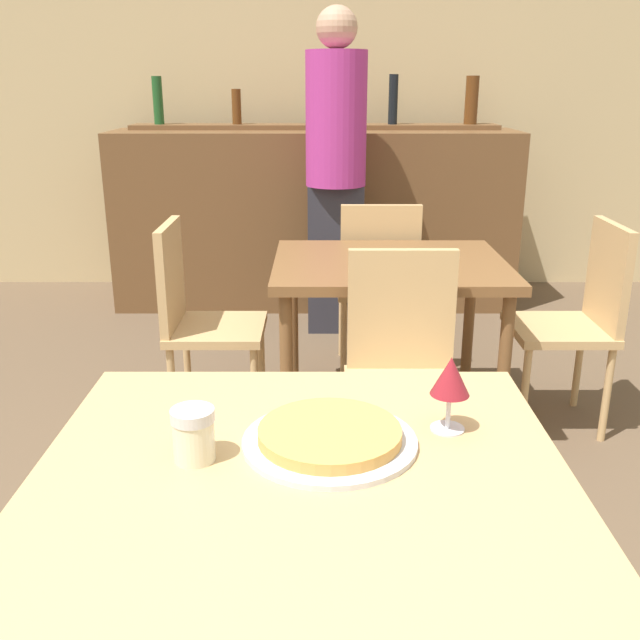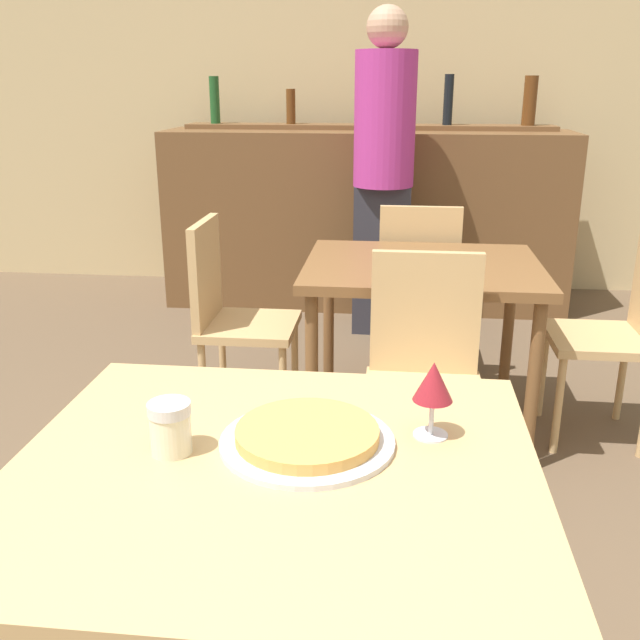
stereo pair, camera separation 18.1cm
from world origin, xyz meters
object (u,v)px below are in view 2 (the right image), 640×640
Objects in this scene: chair_far_side_back at (418,280)px; person_standing at (384,164)px; chair_far_side_right at (621,322)px; chair_far_side_left at (230,309)px; cheese_shaker at (170,427)px; chair_far_side_front at (424,366)px; pizza_tray at (307,437)px; wine_glass at (433,384)px.

person_standing reaches higher than chair_far_side_back.
person_standing is (-1.01, 1.25, 0.48)m from chair_far_side_right.
chair_far_side_back and chair_far_side_left have the same top height.
cheese_shaker is at bearing -96.38° from person_standing.
chair_far_side_front is 1.00× the size of chair_far_side_right.
chair_far_side_left is 2.58× the size of pizza_tray.
chair_far_side_right is at bearing -90.00° from chair_far_side_left.
chair_far_side_left is at bearing 34.83° from chair_far_side_back.
wine_glass is at bearing -91.56° from chair_far_side_front.
chair_far_side_front is 1.00× the size of chair_far_side_left.
chair_far_side_left and chair_far_side_right have the same top height.
chair_far_side_right is 1.67m from person_standing.
cheese_shaker is at bearing 76.75° from chair_far_side_back.
wine_glass is (-0.03, -2.10, 0.36)m from chair_far_side_back.
chair_far_side_left is at bearing 116.83° from wine_glass.
pizza_tray is 3.32× the size of cheese_shaker.
pizza_tray is 2.86m from person_standing.
chair_far_side_front is at bearing 90.00° from chair_far_side_back.
wine_glass is at bearing 14.78° from pizza_tray.
chair_far_side_right is at bearing 34.83° from chair_far_side_front.
chair_far_side_right is (0.81, 0.56, 0.00)m from chair_far_side_front.
wine_glass is (-0.83, -1.54, 0.36)m from chair_far_side_right.
chair_far_side_left is 1.77m from wine_glass.
chair_far_side_left is at bearing 108.52° from pizza_tray.
wine_glass reaches higher than chair_far_side_right.
chair_far_side_left is 1.00× the size of chair_far_side_right.
person_standing is at bearing 88.58° from pizza_tray.
chair_far_side_front is 1.88m from person_standing.
cheese_shaker is (0.28, -1.66, 0.30)m from chair_far_side_left.
chair_far_side_front is 0.49× the size of person_standing.
chair_far_side_back is 1.00× the size of chair_far_side_left.
person_standing is at bearing 83.62° from cheese_shaker.
chair_far_side_right is 1.95m from pizza_tray.
person_standing reaches higher than pizza_tray.
chair_far_side_back is at bearing 89.27° from wine_glass.
chair_far_side_back is at bearing -55.17° from chair_far_side_left.
pizza_tray is at bearing -165.22° from wine_glass.
chair_far_side_back is 0.86m from person_standing.
pizza_tray is (-0.27, -2.17, 0.27)m from chair_far_side_back.
chair_far_side_left is 1.61m from chair_far_side_right.
wine_glass is (-0.03, -0.98, 0.36)m from chair_far_side_front.
chair_far_side_front is 0.98m from chair_far_side_right.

